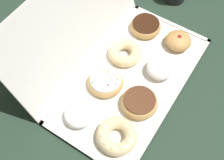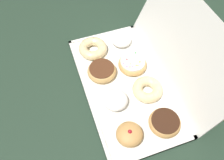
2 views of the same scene
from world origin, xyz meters
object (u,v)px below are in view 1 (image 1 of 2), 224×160
Objects in this scene: powdered_filled_donut_4 at (79,115)px; chocolate_frosted_donut_7 at (146,26)px; chocolate_frosted_donut_1 at (139,102)px; donut_box at (132,79)px; jelly_filled_donut_3 at (178,41)px; powdered_filled_donut_2 at (160,68)px; cruller_donut_6 at (125,52)px; sprinkle_donut_5 at (106,82)px; cruller_donut_0 at (117,136)px.

chocolate_frosted_donut_7 is (0.40, 0.00, -0.00)m from powdered_filled_donut_4.
powdered_filled_donut_4 is (-0.13, 0.13, -0.00)m from chocolate_frosted_donut_1.
powdered_filled_donut_4 is at bearing -179.50° from chocolate_frosted_donut_7.
donut_box is 0.21m from jelly_filled_donut_3.
jelly_filled_donut_3 is (0.13, 0.00, -0.00)m from powdered_filled_donut_2.
chocolate_frosted_donut_1 and powdered_filled_donut_4 have the same top height.
cruller_donut_6 is at bearing -179.90° from chocolate_frosted_donut_7.
cruller_donut_6 is at bearing 46.40° from donut_box.
jelly_filled_donut_3 is 0.29m from sprinkle_donut_5.
chocolate_frosted_donut_1 reaches higher than chocolate_frosted_donut_7.
powdered_filled_donut_2 is (0.27, 0.00, 0.00)m from cruller_donut_0.
donut_box is 0.10m from chocolate_frosted_donut_1.
sprinkle_donut_5 is 1.01× the size of cruller_donut_6.
jelly_filled_donut_3 is 0.81× the size of chocolate_frosted_donut_7.
donut_box is 5.06× the size of cruller_donut_6.
sprinkle_donut_5 reaches higher than powdered_filled_donut_4.
chocolate_frosted_donut_7 reaches higher than donut_box.
donut_box is 6.43× the size of jelly_filled_donut_3.
powdered_filled_donut_2 reaches higher than donut_box.
cruller_donut_0 is at bearing -179.31° from jelly_filled_donut_3.
jelly_filled_donut_3 reaches higher than cruller_donut_6.
cruller_donut_6 is at bearing 3.14° from sprinkle_donut_5.
powdered_filled_donut_2 is at bearing -41.90° from sprinkle_donut_5.
cruller_donut_0 and powdered_filled_donut_4 have the same top height.
cruller_donut_0 is 0.13m from chocolate_frosted_donut_1.
cruller_donut_0 is (-0.20, -0.06, 0.02)m from donut_box.
donut_box is 5.04× the size of chocolate_frosted_donut_1.
jelly_filled_donut_3 is at bearing -16.41° from donut_box.
cruller_donut_6 is (0.13, 0.13, -0.00)m from chocolate_frosted_donut_1.
jelly_filled_donut_3 reaches higher than cruller_donut_0.
powdered_filled_donut_4 is at bearing 163.07° from jelly_filled_donut_3.
cruller_donut_0 is 1.32× the size of powdered_filled_donut_2.
powdered_filled_donut_2 reaches higher than chocolate_frosted_donut_1.
jelly_filled_donut_3 is at bearing 0.69° from cruller_donut_0.
chocolate_frosted_donut_1 is at bearing -0.55° from cruller_donut_0.
cruller_donut_6 is (0.26, 0.13, -0.00)m from cruller_donut_0.
jelly_filled_donut_3 is at bearing -42.33° from cruller_donut_6.
donut_box is 6.34× the size of powdered_filled_donut_2.
cruller_donut_0 is 1.05× the size of cruller_donut_6.
donut_box is at bearing 42.89° from chocolate_frosted_donut_1.
chocolate_frosted_donut_7 is at bearing 1.56° from sprinkle_donut_5.
sprinkle_donut_5 is at bearing 138.10° from powdered_filled_donut_2.
cruller_donut_0 is at bearing -161.77° from donut_box.
chocolate_frosted_donut_7 is at bearing 90.26° from jelly_filled_donut_3.
powdered_filled_donut_2 is at bearing -24.54° from powdered_filled_donut_4.
powdered_filled_donut_2 is 0.30m from powdered_filled_donut_4.
sprinkle_donut_5 is (-0.13, 0.12, -0.00)m from powdered_filled_donut_2.
cruller_donut_6 is (-0.01, 0.13, -0.00)m from powdered_filled_donut_2.
chocolate_frosted_donut_7 is at bearing 0.50° from powdered_filled_donut_4.
cruller_donut_6 is 1.03× the size of chocolate_frosted_donut_7.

